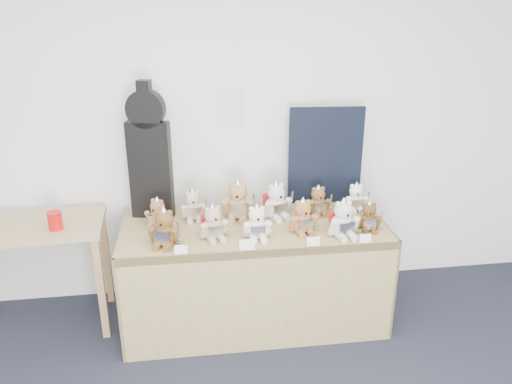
{
  "coord_description": "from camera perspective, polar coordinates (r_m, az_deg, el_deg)",
  "views": [
    {
      "loc": [
        -0.3,
        -1.29,
        2.32
      ],
      "look_at": [
        0.16,
        1.87,
        1.09
      ],
      "focal_mm": 35.0,
      "sensor_mm": 36.0,
      "label": 1
    }
  ],
  "objects": [
    {
      "name": "teddy_front_right",
      "position": [
        3.49,
        5.37,
        -2.93
      ],
      "size": [
        0.23,
        0.19,
        0.27
      ],
      "rotation": [
        0.0,
        0.0,
        0.12
      ],
      "color": "#9D643B",
      "rests_on": "display_table"
    },
    {
      "name": "teddy_back_right",
      "position": [
        3.8,
        7.12,
        -1.11
      ],
      "size": [
        0.2,
        0.17,
        0.25
      ],
      "rotation": [
        0.0,
        0.0,
        0.1
      ],
      "color": "brown",
      "rests_on": "display_table"
    },
    {
      "name": "teddy_back_left",
      "position": [
        3.71,
        -7.21,
        -1.64
      ],
      "size": [
        0.21,
        0.17,
        0.26
      ],
      "rotation": [
        0.0,
        0.0,
        0.07
      ],
      "color": "#BDAB8A",
      "rests_on": "display_table"
    },
    {
      "name": "teddy_front_far_right",
      "position": [
        3.47,
        9.91,
        -3.18
      ],
      "size": [
        0.25,
        0.22,
        0.3
      ],
      "rotation": [
        0.0,
        0.0,
        0.16
      ],
      "color": "silver",
      "rests_on": "display_table"
    },
    {
      "name": "entry_card_b",
      "position": [
        3.26,
        -1.03,
        -6.04
      ],
      "size": [
        0.1,
        0.02,
        0.07
      ],
      "primitive_type": "cube",
      "rotation": [
        -0.24,
        0.0,
        -0.01
      ],
      "color": "silver",
      "rests_on": "display_table"
    },
    {
      "name": "teddy_back_centre_right",
      "position": [
        3.71,
        2.34,
        -1.15
      ],
      "size": [
        0.25,
        0.24,
        0.3
      ],
      "rotation": [
        0.0,
        0.0,
        0.34
      ],
      "color": "silver",
      "rests_on": "display_table"
    },
    {
      "name": "room_shell",
      "position": [
        3.88,
        -2.79,
        9.53
      ],
      "size": [
        6.0,
        6.0,
        6.0
      ],
      "color": "white",
      "rests_on": "floor"
    },
    {
      "name": "teddy_front_end",
      "position": [
        3.6,
        12.75,
        -2.87
      ],
      "size": [
        0.19,
        0.17,
        0.23
      ],
      "rotation": [
        0.0,
        0.0,
        -0.14
      ],
      "color": "brown",
      "rests_on": "display_table"
    },
    {
      "name": "side_table",
      "position": [
        3.94,
        -24.19,
        -5.13
      ],
      "size": [
        1.04,
        0.61,
        0.84
      ],
      "rotation": [
        0.0,
        0.0,
        0.05
      ],
      "color": "#9D8454",
      "rests_on": "floor"
    },
    {
      "name": "entry_card_d",
      "position": [
        3.44,
        12.4,
        -5.2
      ],
      "size": [
        0.08,
        0.02,
        0.06
      ],
      "primitive_type": "cube",
      "rotation": [
        -0.24,
        0.0,
        -0.01
      ],
      "color": "silver",
      "rests_on": "display_table"
    },
    {
      "name": "teddy_back_centre_left",
      "position": [
        3.69,
        -2.08,
        -1.12
      ],
      "size": [
        0.27,
        0.24,
        0.33
      ],
      "rotation": [
        0.0,
        0.0,
        -0.19
      ],
      "color": "#A48152",
      "rests_on": "display_table"
    },
    {
      "name": "teddy_back_far_left",
      "position": [
        3.64,
        -11.19,
        -2.49
      ],
      "size": [
        0.19,
        0.19,
        0.24
      ],
      "rotation": [
        0.0,
        0.0,
        -0.51
      ],
      "color": "#A8754E",
      "rests_on": "display_table"
    },
    {
      "name": "teddy_back_end",
      "position": [
        3.92,
        11.33,
        -0.7
      ],
      "size": [
        0.2,
        0.16,
        0.24
      ],
      "rotation": [
        0.0,
        0.0,
        -0.06
      ],
      "color": "white",
      "rests_on": "display_table"
    },
    {
      "name": "teddy_front_far_left",
      "position": [
        3.35,
        -10.42,
        -4.2
      ],
      "size": [
        0.23,
        0.22,
        0.29
      ],
      "rotation": [
        0.0,
        0.0,
        -0.28
      ],
      "color": "brown",
      "rests_on": "display_table"
    },
    {
      "name": "red_cup",
      "position": [
        3.71,
        -21.98,
        -3.05
      ],
      "size": [
        0.1,
        0.1,
        0.13
      ],
      "primitive_type": "cylinder",
      "color": "red",
      "rests_on": "side_table"
    },
    {
      "name": "teddy_front_left",
      "position": [
        3.4,
        -4.92,
        -3.64
      ],
      "size": [
        0.23,
        0.2,
        0.27
      ],
      "rotation": [
        0.0,
        0.0,
        0.26
      ],
      "color": "tan",
      "rests_on": "display_table"
    },
    {
      "name": "teddy_front_centre",
      "position": [
        3.39,
        0.11,
        -3.63
      ],
      "size": [
        0.22,
        0.17,
        0.27
      ],
      "rotation": [
        0.0,
        0.0,
        0.01
      ],
      "color": "white",
      "rests_on": "display_table"
    },
    {
      "name": "guitar_case",
      "position": [
        3.68,
        -12.11,
        4.39
      ],
      "size": [
        0.32,
        0.16,
        1.02
      ],
      "rotation": [
        0.0,
        0.0,
        -0.24
      ],
      "color": "black",
      "rests_on": "display_table"
    },
    {
      "name": "navy_board",
      "position": [
        3.94,
        7.94,
        4.09
      ],
      "size": [
        0.58,
        0.06,
        0.77
      ],
      "primitive_type": "cube",
      "rotation": [
        0.0,
        0.0,
        -0.07
      ],
      "color": "black",
      "rests_on": "display_table"
    },
    {
      "name": "entry_card_a",
      "position": [
        3.25,
        -8.57,
        -6.53
      ],
      "size": [
        0.08,
        0.02,
        0.06
      ],
      "primitive_type": "cube",
      "rotation": [
        -0.24,
        0.0,
        -0.01
      ],
      "color": "silver",
      "rests_on": "display_table"
    },
    {
      "name": "entry_card_c",
      "position": [
        3.33,
        6.56,
        -5.63
      ],
      "size": [
        0.09,
        0.02,
        0.06
      ],
      "primitive_type": "cube",
      "rotation": [
        -0.24,
        0.0,
        -0.01
      ],
      "color": "silver",
      "rests_on": "display_table"
    },
    {
      "name": "display_table",
      "position": [
        3.63,
        -0.04,
        -6.72
      ],
      "size": [
        1.93,
        0.82,
        0.8
      ],
      "rotation": [
        0.0,
        0.0,
        -0.01
      ],
      "color": "olive",
      "rests_on": "floor"
    }
  ]
}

